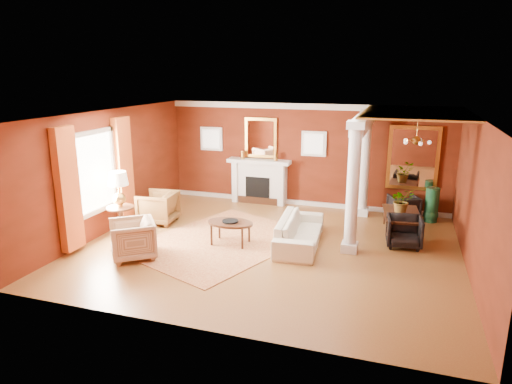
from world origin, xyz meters
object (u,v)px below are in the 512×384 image
(armchair_leopard, at_px, (158,206))
(coffee_table, at_px, (230,224))
(sofa, at_px, (300,227))
(dining_table, at_px, (403,218))
(side_table, at_px, (119,193))
(armchair_stripe, at_px, (133,237))

(armchair_leopard, xyz_separation_m, coffee_table, (2.29, -0.83, 0.03))
(sofa, distance_m, dining_table, 2.60)
(coffee_table, height_order, side_table, side_table)
(armchair_stripe, bearing_deg, coffee_table, 91.45)
(coffee_table, bearing_deg, side_table, -172.96)
(coffee_table, xyz_separation_m, side_table, (-2.61, -0.32, 0.58))
(sofa, relative_size, coffee_table, 2.12)
(sofa, relative_size, side_table, 1.41)
(sofa, relative_size, dining_table, 1.49)
(armchair_leopard, relative_size, armchair_stripe, 1.00)
(dining_table, bearing_deg, sofa, 117.85)
(armchair_stripe, bearing_deg, armchair_leopard, 158.91)
(side_table, bearing_deg, armchair_leopard, 74.82)
(sofa, bearing_deg, side_table, 95.81)
(armchair_leopard, relative_size, dining_table, 0.60)
(sofa, distance_m, coffee_table, 1.55)
(armchair_leopard, bearing_deg, side_table, -19.87)
(coffee_table, distance_m, dining_table, 4.10)
(coffee_table, bearing_deg, dining_table, 27.20)
(side_table, distance_m, dining_table, 6.66)
(armchair_stripe, distance_m, dining_table, 6.19)
(sofa, height_order, side_table, side_table)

